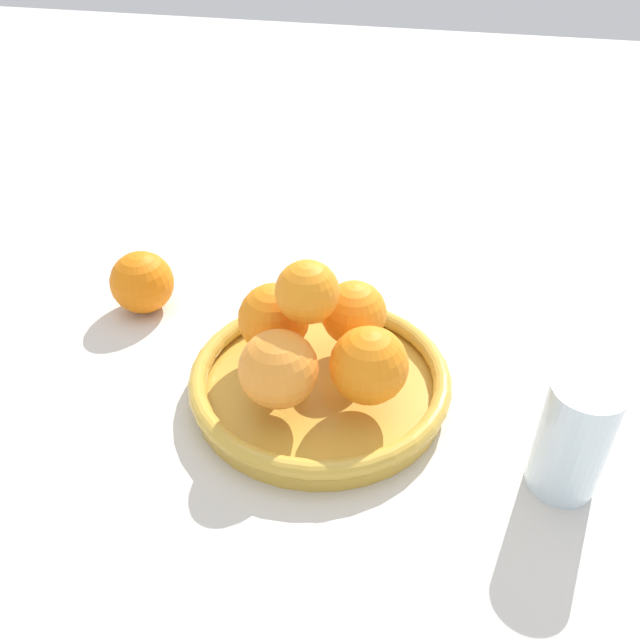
{
  "coord_description": "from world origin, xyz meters",
  "views": [
    {
      "loc": [
        0.51,
        0.14,
        0.48
      ],
      "look_at": [
        0.0,
        0.0,
        0.1
      ],
      "focal_mm": 35.0,
      "sensor_mm": 36.0,
      "label": 1
    }
  ],
  "objects": [
    {
      "name": "ground_plane",
      "position": [
        0.0,
        0.0,
        0.0
      ],
      "size": [
        4.0,
        4.0,
        0.0
      ],
      "primitive_type": "plane",
      "color": "beige"
    },
    {
      "name": "orange_pile",
      "position": [
        0.0,
        -0.0,
        0.08
      ],
      "size": [
        0.2,
        0.2,
        0.13
      ],
      "color": "orange",
      "rests_on": "fruit_bowl"
    },
    {
      "name": "stray_orange",
      "position": [
        -0.1,
        -0.27,
        0.04
      ],
      "size": [
        0.08,
        0.08,
        0.08
      ],
      "primitive_type": "sphere",
      "color": "orange",
      "rests_on": "ground_plane"
    },
    {
      "name": "drinking_glass",
      "position": [
        0.06,
        0.26,
        0.06
      ],
      "size": [
        0.06,
        0.06,
        0.12
      ],
      "primitive_type": "cylinder",
      "color": "silver",
      "rests_on": "ground_plane"
    },
    {
      "name": "fruit_bowl",
      "position": [
        0.0,
        0.0,
        0.02
      ],
      "size": [
        0.29,
        0.29,
        0.04
      ],
      "color": "gold",
      "rests_on": "ground_plane"
    }
  ]
}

